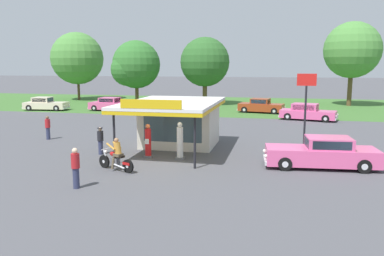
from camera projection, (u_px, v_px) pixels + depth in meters
name	position (u px, v px, depth m)	size (l,w,h in m)	color
ground_plane	(159.00, 162.00, 20.02)	(300.00, 300.00, 0.00)	#4C4C51
grass_verge_strip	(230.00, 105.00, 48.92)	(120.00, 24.00, 0.01)	#3D6B2D
service_station_kiosk	(178.00, 119.00, 23.64)	(5.05, 7.83, 3.34)	beige
gas_pump_nearside	(148.00, 142.00, 20.95)	(0.44, 0.44, 1.83)	slate
gas_pump_offside	(180.00, 142.00, 20.56)	(0.44, 0.44, 1.98)	slate
motorcycle_with_rider	(116.00, 157.00, 18.32)	(2.10, 1.04, 1.58)	black
featured_classic_sedan	(322.00, 154.00, 18.84)	(5.60, 2.26, 1.52)	#E55993
parked_car_back_row_left	(111.00, 105.00, 42.66)	(5.00, 2.23, 1.45)	#E55993
parked_car_back_row_far_right	(160.00, 108.00, 38.43)	(5.65, 3.17, 1.60)	#2D844C
parked_car_second_row_spare	(261.00, 106.00, 40.87)	(5.05, 2.74, 1.50)	#993819
parked_car_back_row_right	(46.00, 104.00, 43.18)	(5.00, 2.42, 1.46)	beige
parked_car_back_row_centre	(307.00, 113.00, 35.32)	(5.33, 3.02, 1.50)	#E55993
bystander_leaning_by_kiosk	(48.00, 127.00, 26.02)	(0.34, 0.34, 1.60)	#2D3351
bystander_standing_back_lot	(100.00, 140.00, 21.64)	(0.34, 0.34, 1.53)	#2D3351
bystander_admiring_sedan	(76.00, 167.00, 15.61)	(0.34, 0.34, 1.68)	#2D3351
tree_oak_left	(352.00, 50.00, 46.89)	(6.81, 6.81, 10.20)	brown
tree_oak_far_right	(76.00, 60.00, 55.44)	(7.40, 7.40, 9.64)	brown
tree_oak_far_left	(134.00, 66.00, 49.80)	(6.17, 6.17, 8.16)	brown
tree_oak_centre	(205.00, 62.00, 48.57)	(6.18, 6.18, 8.47)	brown
roadside_pole_sign	(306.00, 98.00, 22.61)	(1.10, 0.12, 4.47)	black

